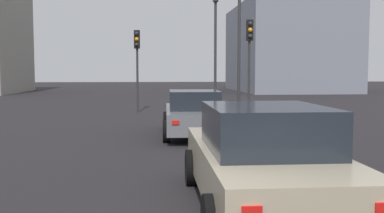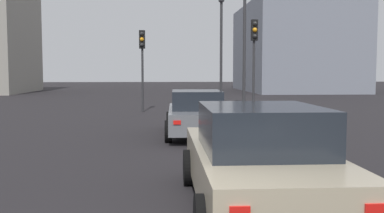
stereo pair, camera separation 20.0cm
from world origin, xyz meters
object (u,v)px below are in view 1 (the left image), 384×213
at_px(traffic_light_near_right, 137,53).
at_px(car_beige_left_second, 262,159).
at_px(traffic_light_near_left, 250,48).
at_px(street_lamp_far, 239,13).
at_px(car_grey_left_lead, 194,114).
at_px(street_lamp_kerbside, 215,42).

bearing_deg(traffic_light_near_right, car_beige_left_second, 12.91).
distance_m(traffic_light_near_left, street_lamp_far, 4.17).
bearing_deg(traffic_light_near_left, traffic_light_near_right, -120.46).
xyz_separation_m(car_grey_left_lead, traffic_light_near_right, (8.35, 2.02, 2.22)).
relative_size(traffic_light_near_right, street_lamp_kerbside, 0.63).
xyz_separation_m(car_beige_left_second, street_lamp_kerbside, (20.84, -2.29, 3.09)).
height_order(traffic_light_near_left, street_lamp_kerbside, street_lamp_kerbside).
relative_size(traffic_light_near_right, street_lamp_far, 0.47).
distance_m(car_beige_left_second, traffic_light_near_left, 13.45).
relative_size(car_grey_left_lead, traffic_light_near_right, 1.13).
relative_size(car_grey_left_lead, street_lamp_far, 0.53).
bearing_deg(car_grey_left_lead, traffic_light_near_left, -27.37).
bearing_deg(street_lamp_far, traffic_light_near_left, 175.99).
relative_size(traffic_light_near_left, street_lamp_kerbside, 0.67).
height_order(car_beige_left_second, traffic_light_near_right, traffic_light_near_right).
xyz_separation_m(car_beige_left_second, traffic_light_near_left, (12.97, -2.67, 2.31)).
xyz_separation_m(traffic_light_near_left, street_lamp_kerbside, (7.87, 0.38, 0.77)).
xyz_separation_m(car_beige_left_second, street_lamp_far, (16.64, -2.92, 4.27)).
height_order(traffic_light_near_right, street_lamp_far, street_lamp_far).
distance_m(car_grey_left_lead, street_lamp_far, 10.45).
xyz_separation_m(traffic_light_near_right, street_lamp_far, (0.60, -5.24, 2.10)).
height_order(traffic_light_near_left, traffic_light_near_right, traffic_light_near_left).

